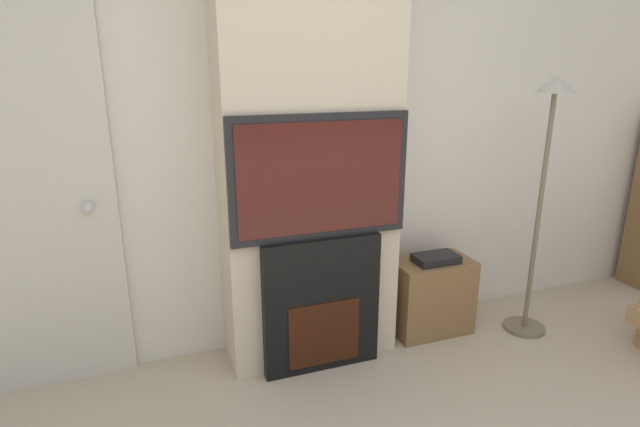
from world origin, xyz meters
TOP-DOWN VIEW (x-y plane):
  - wall_back at (0.00, 2.03)m, footprint 6.00×0.06m
  - chimney_breast at (0.00, 1.82)m, footprint 0.98×0.36m
  - fireplace at (0.00, 1.64)m, footprint 0.67×0.15m
  - television at (0.00, 1.63)m, footprint 0.97×0.07m
  - floor_lamp at (1.41, 1.56)m, footprint 0.26×0.26m
  - media_stand at (0.81, 1.76)m, footprint 0.50×0.30m
  - entry_door at (-1.47, 1.97)m, footprint 0.93×0.09m

SIDE VIEW (x-z plane):
  - media_stand at x=0.81m, z-range -0.02..0.52m
  - fireplace at x=0.00m, z-range 0.00..0.78m
  - entry_door at x=-1.47m, z-range 0.00..2.05m
  - floor_lamp at x=1.41m, z-range 0.30..1.92m
  - television at x=0.00m, z-range 0.79..1.45m
  - wall_back at x=0.00m, z-range 0.00..2.70m
  - chimney_breast at x=0.00m, z-range 0.00..2.70m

